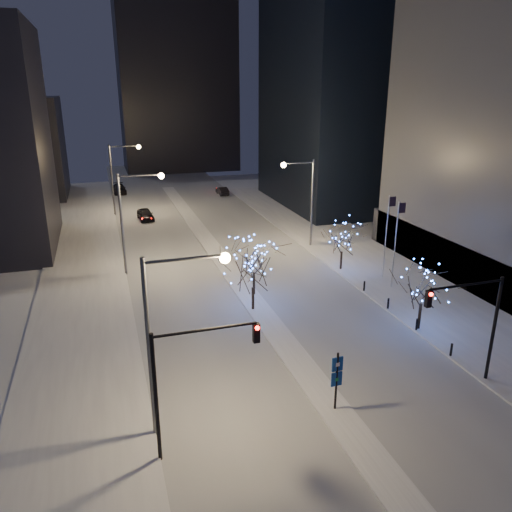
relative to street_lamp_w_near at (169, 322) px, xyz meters
name	(u,v)px	position (x,y,z in m)	size (l,w,h in m)	color
ground	(342,421)	(8.94, -2.00, -6.50)	(160.00, 160.00, 0.00)	white
road	(208,242)	(8.94, 33.00, -6.49)	(20.00, 130.00, 0.02)	#B5BBC5
median	(218,255)	(8.94, 28.00, -6.42)	(2.00, 80.00, 0.15)	white
east_sidewalk	(387,271)	(23.94, 18.00, -6.42)	(10.00, 90.00, 0.15)	white
west_sidewalk	(82,307)	(-5.06, 18.00, -6.42)	(8.00, 90.00, 0.15)	white
filler_west_far	(4,149)	(-17.06, 68.00, 1.50)	(18.00, 16.00, 16.00)	black
horizon_block	(176,69)	(14.94, 90.00, 14.50)	(24.00, 14.00, 42.00)	black
street_lamp_w_near	(169,322)	(0.00, 0.00, 0.00)	(4.40, 0.56, 10.00)	#595E66
street_lamp_w_mid	(132,209)	(0.00, 25.00, 0.00)	(4.40, 0.56, 10.00)	#595E66
street_lamp_w_far	(119,170)	(0.00, 50.00, 0.00)	(4.40, 0.56, 10.00)	#595E66
street_lamp_east	(305,192)	(19.02, 28.00, -0.05)	(3.90, 0.56, 10.00)	#595E66
traffic_signal_west	(187,371)	(0.50, -2.00, -1.74)	(5.26, 0.43, 7.00)	black
traffic_signal_east	(475,315)	(17.88, -1.00, -1.74)	(5.26, 0.43, 7.00)	black
flagpoles	(392,234)	(22.30, 15.25, -1.70)	(1.35, 2.60, 8.00)	silver
bollards	(402,313)	(19.14, 8.00, -5.90)	(0.16, 12.16, 0.90)	black
car_near	(145,214)	(2.87, 45.99, -5.72)	(1.84, 4.58, 1.56)	black
car_mid	(222,191)	(17.08, 59.32, -5.84)	(1.40, 4.02, 1.33)	black
car_far	(119,189)	(0.32, 65.81, -5.74)	(2.13, 5.23, 1.52)	black
holiday_tree_median_near	(253,266)	(8.44, 13.27, -2.57)	(5.29, 5.29, 6.04)	black
holiday_tree_median_far	(254,257)	(9.44, 16.24, -2.85)	(5.14, 5.14, 5.30)	black
holiday_tree_plaza_near	(423,285)	(19.44, 6.18, -2.81)	(4.73, 4.73, 5.36)	black
holiday_tree_plaza_far	(343,237)	(19.70, 19.76, -3.02)	(5.35, 5.35, 5.16)	black
wayfinding_sign	(337,376)	(8.97, -1.00, -4.21)	(0.66, 0.13, 3.73)	black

